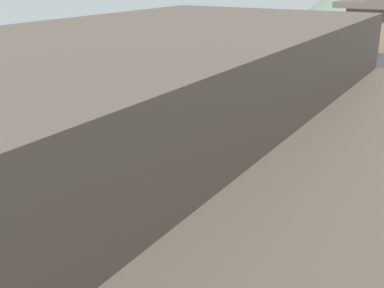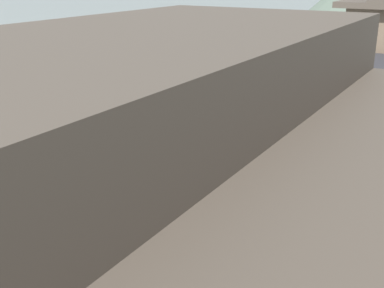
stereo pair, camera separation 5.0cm
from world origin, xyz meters
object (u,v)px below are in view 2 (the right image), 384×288
object	(u,v)px
boat_moored_second	(323,137)
boat_upstream_distant	(204,94)
boat_moored_nearest	(257,85)
boat_moored_third	(81,222)
boat_midriver_drifting	(14,163)
house_waterfront_second	(297,257)
house_waterfront_tall	(358,163)
boat_moored_far	(384,74)
mooring_post_dock_mid	(281,211)
boat_crossing_west	(175,111)
mooring_post_dock_far	(353,134)
boat_midriver_upstream	(165,153)

from	to	relation	value
boat_moored_second	boat_upstream_distant	distance (m)	13.55
boat_moored_nearest	boat_moored_third	size ratio (longest dim) A/B	1.33
boat_moored_second	boat_midriver_drifting	distance (m)	18.02
house_waterfront_second	house_waterfront_tall	distance (m)	6.83
boat_midriver_drifting	boat_upstream_distant	xyz separation A→B (m)	(1.14, 18.89, 0.06)
boat_moored_far	mooring_post_dock_mid	xyz separation A→B (m)	(2.59, -34.93, 0.90)
boat_upstream_distant	boat_moored_third	bearing A→B (deg)	-73.39
boat_midriver_drifting	boat_crossing_west	xyz separation A→B (m)	(2.18, 12.65, 0.18)
boat_moored_third	mooring_post_dock_far	bearing A→B (deg)	63.78
boat_midriver_upstream	boat_crossing_west	size ratio (longest dim) A/B	1.06
boat_moored_nearest	mooring_post_dock_far	xyz separation A→B (m)	(11.31, -12.65, 0.91)
boat_moored_far	boat_crossing_west	size ratio (longest dim) A/B	1.53
boat_midriver_drifting	boat_midriver_upstream	xyz separation A→B (m)	(6.25, 5.18, 0.12)
boat_moored_nearest	boat_moored_second	size ratio (longest dim) A/B	1.28
boat_midriver_upstream	house_waterfront_tall	world-z (taller)	house_waterfront_tall
boat_moored_third	boat_midriver_upstream	xyz separation A→B (m)	(-1.53, 8.56, -0.02)
mooring_post_dock_mid	mooring_post_dock_far	world-z (taller)	mooring_post_dock_mid
house_waterfront_second	boat_midriver_upstream	bearing A→B (deg)	133.96
boat_moored_second	boat_moored_nearest	bearing A→B (deg)	129.13
boat_midriver_upstream	mooring_post_dock_mid	size ratio (longest dim) A/B	4.24
boat_moored_second	boat_moored_far	size ratio (longest dim) A/B	0.67
boat_midriver_drifting	mooring_post_dock_mid	size ratio (longest dim) A/B	5.00
boat_moored_nearest	boat_upstream_distant	size ratio (longest dim) A/B	1.27
boat_upstream_distant	boat_crossing_west	distance (m)	6.32
house_waterfront_tall	mooring_post_dock_far	distance (m)	11.85
boat_moored_second	boat_midriver_upstream	xyz separation A→B (m)	(-6.80, -7.25, -0.01)
house_waterfront_second	boat_crossing_west	bearing A→B (deg)	128.78
boat_upstream_distant	mooring_post_dock_far	world-z (taller)	mooring_post_dock_far
boat_upstream_distant	house_waterfront_tall	bearing A→B (deg)	-48.85
house_waterfront_second	mooring_post_dock_far	xyz separation A→B (m)	(-2.81, 18.09, -2.57)
boat_crossing_west	house_waterfront_tall	distance (m)	20.25
boat_midriver_upstream	boat_moored_third	bearing A→B (deg)	-79.83
boat_upstream_distant	mooring_post_dock_far	size ratio (longest dim) A/B	4.52
boat_midriver_upstream	boat_crossing_west	distance (m)	8.52
boat_moored_nearest	house_waterfront_tall	bearing A→B (deg)	-59.76
house_waterfront_tall	mooring_post_dock_mid	size ratio (longest dim) A/B	8.58
boat_midriver_drifting	mooring_post_dock_mid	xyz separation A→B (m)	(15.00, -0.00, 1.02)
mooring_post_dock_far	house_waterfront_tall	bearing A→B (deg)	-76.84
boat_moored_nearest	boat_midriver_drifting	bearing A→B (deg)	-98.78
boat_moored_nearest	boat_moored_far	distance (m)	14.04
boat_midriver_upstream	boat_crossing_west	bearing A→B (deg)	118.59
boat_moored_third	house_waterfront_tall	size ratio (longest dim) A/B	0.46
boat_moored_second	boat_midriver_upstream	distance (m)	9.94
mooring_post_dock_far	boat_moored_nearest	bearing A→B (deg)	131.79
boat_upstream_distant	house_waterfront_second	bearing A→B (deg)	-57.03
house_waterfront_tall	boat_moored_third	bearing A→B (deg)	-160.99
house_waterfront_tall	boat_crossing_west	bearing A→B (deg)	140.73
house_waterfront_tall	mooring_post_dock_mid	world-z (taller)	house_waterfront_tall
house_waterfront_second	mooring_post_dock_mid	size ratio (longest dim) A/B	6.58
boat_moored_nearest	house_waterfront_second	bearing A→B (deg)	-65.33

